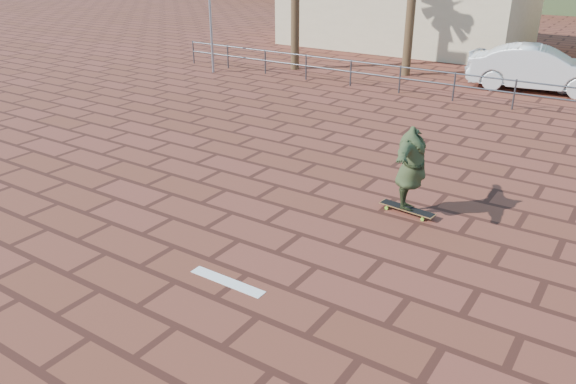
% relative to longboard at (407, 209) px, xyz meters
% --- Properties ---
extents(ground, '(120.00, 120.00, 0.00)m').
position_rel_longboard_xyz_m(ground, '(-2.14, -2.79, -0.09)').
color(ground, brown).
rests_on(ground, ground).
extents(paint_stripe, '(1.40, 0.22, 0.01)m').
position_rel_longboard_xyz_m(paint_stripe, '(-1.44, -3.99, -0.09)').
color(paint_stripe, white).
rests_on(paint_stripe, ground).
extents(guardrail, '(24.06, 0.06, 1.00)m').
position_rel_longboard_xyz_m(guardrail, '(-2.14, 9.21, 0.59)').
color(guardrail, '#47494F').
rests_on(guardrail, ground).
extents(building_west, '(12.60, 7.60, 4.50)m').
position_rel_longboard_xyz_m(building_west, '(-8.14, 19.21, 2.19)').
color(building_west, beige).
rests_on(building_west, ground).
extents(longboard, '(1.20, 0.38, 0.12)m').
position_rel_longboard_xyz_m(longboard, '(0.00, 0.00, 0.00)').
color(longboard, olive).
rests_on(longboard, ground).
extents(skateboarder, '(1.07, 2.20, 1.73)m').
position_rel_longboard_xyz_m(skateboarder, '(0.00, 0.00, 0.88)').
color(skateboarder, '#303B20').
rests_on(skateboarder, longboard).
extents(car_silver, '(4.75, 2.19, 1.58)m').
position_rel_longboard_xyz_m(car_silver, '(-0.52, 13.21, 0.69)').
color(car_silver, silver).
rests_on(car_silver, ground).
extents(car_white, '(5.07, 2.41, 1.60)m').
position_rel_longboard_xyz_m(car_white, '(-0.09, 12.40, 0.71)').
color(car_white, silver).
rests_on(car_white, ground).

